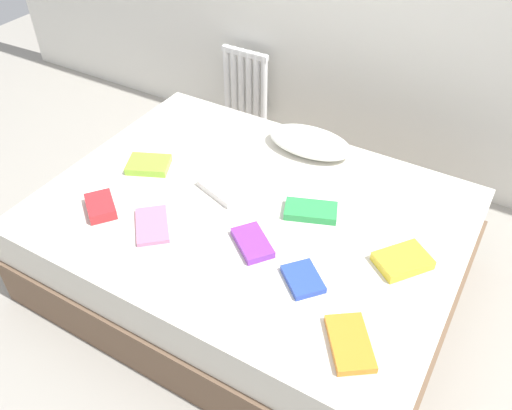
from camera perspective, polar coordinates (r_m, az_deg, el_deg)
name	(u,v)px	position (r m, az deg, el deg)	size (l,w,h in m)	color
ground_plane	(251,278)	(2.85, -0.51, -7.89)	(8.00, 8.00, 0.00)	#9E998E
bed	(251,245)	(2.67, -0.54, -4.39)	(2.00, 1.50, 0.50)	brown
radiator	(245,86)	(3.74, -1.17, 12.74)	(0.35, 0.04, 0.53)	white
pillow	(310,142)	(2.87, 5.86, 6.82)	(0.47, 0.26, 0.10)	white
textbook_green	(311,211)	(2.47, 5.96, -0.64)	(0.24, 0.13, 0.04)	green
textbook_lime	(149,165)	(2.79, -11.57, 4.31)	(0.21, 0.16, 0.04)	#8CC638
textbook_white	(226,187)	(2.60, -3.30, 1.96)	(0.25, 0.18, 0.04)	white
textbook_pink	(152,225)	(2.44, -11.20, -2.17)	(0.24, 0.14, 0.02)	pink
textbook_yellow	(403,261)	(2.31, 15.61, -5.83)	(0.22, 0.15, 0.04)	yellow
textbook_blue	(303,279)	(2.17, 5.11, -8.00)	(0.18, 0.13, 0.03)	#2847B7
textbook_purple	(252,243)	(2.30, -0.39, -4.12)	(0.21, 0.13, 0.03)	purple
textbook_red	(101,206)	(2.57, -16.50, -0.15)	(0.18, 0.12, 0.05)	red
textbook_orange	(350,343)	(2.00, 10.14, -14.53)	(0.24, 0.14, 0.03)	orange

